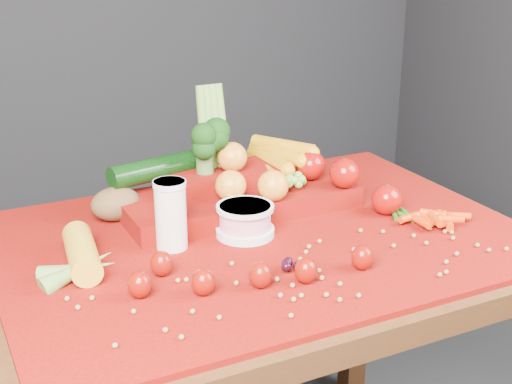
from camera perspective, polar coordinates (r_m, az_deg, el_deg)
name	(u,v)px	position (r m, az deg, el deg)	size (l,w,h in m)	color
table	(260,282)	(1.51, 0.34, -7.17)	(1.10, 0.80, 0.75)	#371B0C
red_cloth	(260,238)	(1.47, 0.35, -3.69)	(1.05, 0.75, 0.01)	#761003
milk_glass	(171,212)	(1.39, -6.84, -1.62)	(0.06, 0.06, 0.14)	silver
yogurt_bowl	(245,219)	(1.45, -0.87, -2.20)	(0.12, 0.12, 0.07)	silver
strawberry_scatter	(240,271)	(1.26, -1.26, -6.31)	(0.44, 0.18, 0.05)	#7F0502
dark_grape_cluster	(293,262)	(1.32, 3.02, -5.59)	(0.06, 0.05, 0.03)	black
soybean_scatter	(310,273)	(1.30, 4.32, -6.51)	(0.84, 0.24, 0.01)	olive
corn_ear	(79,264)	(1.33, -13.97, -5.65)	(0.20, 0.24, 0.06)	gold
potato	(116,204)	(1.55, -11.16, -0.93)	(0.11, 0.08, 0.07)	#4F3B1D
baby_carrot_pile	(439,218)	(1.55, 14.44, -2.06)	(0.17, 0.17, 0.03)	red
green_bean_pile	(393,208)	(1.62, 10.93, -1.27)	(0.14, 0.12, 0.01)	#235814
produce_mound	(243,183)	(1.59, -1.03, 0.76)	(0.58, 0.36, 0.27)	#761003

